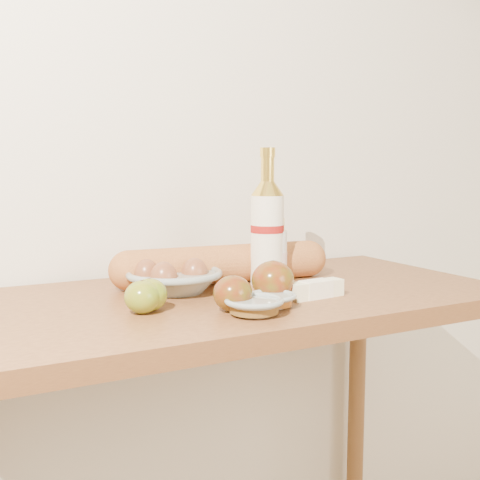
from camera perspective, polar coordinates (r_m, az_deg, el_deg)
name	(u,v)px	position (r m, az deg, el deg)	size (l,w,h in m)	color
back_wall	(175,117)	(1.59, -6.16, 11.52)	(3.50, 0.02, 2.60)	#EEE4CF
table	(234,348)	(1.35, -0.60, -10.19)	(1.20, 0.60, 0.90)	brown
bourbon_bottle	(267,230)	(1.39, 2.60, 0.99)	(0.10, 0.10, 0.32)	white
cream_bottle	(271,253)	(1.41, 2.92, -1.27)	(0.10, 0.10, 0.15)	white
egg_bowl	(173,278)	(1.33, -6.34, -3.62)	(0.25, 0.25, 0.07)	gray
baguette	(224,264)	(1.42, -1.56, -2.30)	(0.55, 0.14, 0.09)	#C6783C
apple_yellowgreen	(142,297)	(1.15, -9.24, -5.35)	(0.09, 0.09, 0.06)	olive
apple_redgreen_front	(233,294)	(1.15, -0.69, -5.10)	(0.08, 0.08, 0.07)	maroon
apple_redgreen_right	(273,280)	(1.25, 3.14, -3.83)	(0.11, 0.11, 0.08)	maroon
sugar_bowl	(254,306)	(1.12, 1.35, -6.27)	(0.12, 0.12, 0.03)	gray
syrup_bowl	(272,300)	(1.19, 3.06, -5.69)	(0.13, 0.13, 0.03)	#99A7A0
butter_stick	(316,289)	(1.28, 7.21, -4.67)	(0.13, 0.05, 0.04)	#FFFBC5
apple_extra	(150,295)	(1.16, -8.58, -5.16)	(0.09, 0.09, 0.06)	olive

